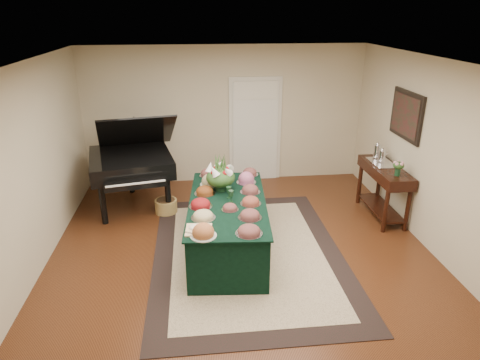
{
  "coord_description": "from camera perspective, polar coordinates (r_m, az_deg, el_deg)",
  "views": [
    {
      "loc": [
        -0.61,
        -5.3,
        3.31
      ],
      "look_at": [
        0.0,
        0.3,
        1.05
      ],
      "focal_mm": 32.0,
      "sensor_mm": 36.0,
      "label": 1
    }
  ],
  "objects": [
    {
      "name": "area_rug",
      "position": [
        6.3,
        1.06,
        -9.75
      ],
      "size": [
        2.7,
        3.78,
        0.01
      ],
      "color": "black",
      "rests_on": "ground"
    },
    {
      "name": "buffet_table",
      "position": [
        6.21,
        -1.65,
        -6.12
      ],
      "size": [
        1.25,
        2.36,
        0.78
      ],
      "color": "black",
      "rests_on": "ground"
    },
    {
      "name": "green_goblets",
      "position": [
        6.04,
        -1.35,
        -1.91
      ],
      "size": [
        0.1,
        0.21,
        0.18
      ],
      "color": "#14321C",
      "rests_on": "buffet_table"
    },
    {
      "name": "food_platters",
      "position": [
        6.07,
        -1.82,
        -2.2
      ],
      "size": [
        1.13,
        2.27,
        0.14
      ],
      "color": "white",
      "rests_on": "buffet_table"
    },
    {
      "name": "cutting_board",
      "position": [
        5.29,
        -5.52,
        -6.29
      ],
      "size": [
        0.34,
        0.34,
        0.1
      ],
      "color": "tan",
      "rests_on": "buffet_table"
    },
    {
      "name": "kitchen_doorway",
      "position": [
        8.66,
        2.03,
        6.54
      ],
      "size": [
        1.05,
        0.07,
        2.1
      ],
      "color": "beige",
      "rests_on": "ground"
    },
    {
      "name": "ground",
      "position": [
        6.27,
        0.3,
        -9.96
      ],
      "size": [
        6.0,
        6.0,
        0.0
      ],
      "primitive_type": "plane",
      "color": "black",
      "rests_on": "ground"
    },
    {
      "name": "mahogany_sideboard",
      "position": [
        7.5,
        18.7,
        0.25
      ],
      "size": [
        0.45,
        1.31,
        0.9
      ],
      "color": "black",
      "rests_on": "ground"
    },
    {
      "name": "tea_service",
      "position": [
        7.63,
        18.14,
        3.25
      ],
      "size": [
        0.34,
        0.58,
        0.3
      ],
      "color": "white",
      "rests_on": "mahogany_sideboard"
    },
    {
      "name": "wicker_basket",
      "position": [
        7.56,
        -9.82,
        -3.45
      ],
      "size": [
        0.38,
        0.38,
        0.24
      ],
      "primitive_type": "cylinder",
      "color": "#9F7D40",
      "rests_on": "ground"
    },
    {
      "name": "floral_centerpiece",
      "position": [
        6.31,
        -2.61,
        0.84
      ],
      "size": [
        0.45,
        0.45,
        0.45
      ],
      "color": "#14321C",
      "rests_on": "buffet_table"
    },
    {
      "name": "wall_painting",
      "position": [
        7.29,
        21.29,
        8.05
      ],
      "size": [
        0.05,
        0.95,
        0.75
      ],
      "color": "black",
      "rests_on": "ground"
    },
    {
      "name": "pink_bouquet",
      "position": [
        7.03,
        20.38,
        1.78
      ],
      "size": [
        0.19,
        0.19,
        0.24
      ],
      "color": "#14321C",
      "rests_on": "mahogany_sideboard"
    },
    {
      "name": "grand_piano",
      "position": [
        7.67,
        -14.27,
        2.4
      ],
      "size": [
        1.67,
        1.85,
        1.69
      ],
      "color": "black",
      "rests_on": "ground"
    }
  ]
}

